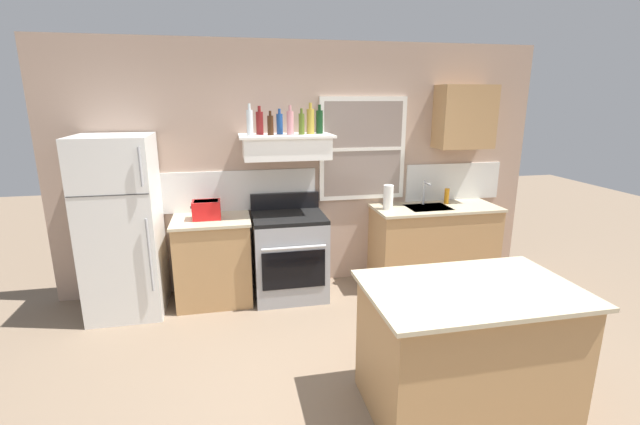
% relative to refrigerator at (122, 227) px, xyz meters
% --- Properties ---
extents(ground_plane, '(16.00, 16.00, 0.00)m').
position_rel_refrigerator_xyz_m(ground_plane, '(1.90, -1.84, -0.89)').
color(ground_plane, '#7A6651').
extents(back_wall, '(5.40, 0.11, 2.70)m').
position_rel_refrigerator_xyz_m(back_wall, '(1.93, 0.39, 0.46)').
color(back_wall, tan).
rests_on(back_wall, ground_plane).
extents(refrigerator, '(0.70, 0.72, 1.78)m').
position_rel_refrigerator_xyz_m(refrigerator, '(0.00, 0.00, 0.00)').
color(refrigerator, white).
rests_on(refrigerator, ground_plane).
extents(counter_left_of_stove, '(0.79, 0.63, 0.91)m').
position_rel_refrigerator_xyz_m(counter_left_of_stove, '(0.85, 0.06, -0.43)').
color(counter_left_of_stove, tan).
rests_on(counter_left_of_stove, ground_plane).
extents(toaster, '(0.30, 0.20, 0.19)m').
position_rel_refrigerator_xyz_m(toaster, '(0.81, 0.05, 0.12)').
color(toaster, red).
rests_on(toaster, counter_left_of_stove).
extents(stove_range, '(0.76, 0.69, 1.09)m').
position_rel_refrigerator_xyz_m(stove_range, '(1.65, 0.02, -0.42)').
color(stove_range, '#9EA0A5').
rests_on(stove_range, ground_plane).
extents(range_hood_shelf, '(0.96, 0.52, 0.24)m').
position_rel_refrigerator_xyz_m(range_hood_shelf, '(1.65, 0.12, 0.74)').
color(range_hood_shelf, white).
extents(bottle_clear_tall, '(0.06, 0.06, 0.31)m').
position_rel_refrigerator_xyz_m(bottle_clear_tall, '(1.29, 0.07, 0.99)').
color(bottle_clear_tall, silver).
rests_on(bottle_clear_tall, range_hood_shelf).
extents(bottle_red_label_wine, '(0.07, 0.07, 0.29)m').
position_rel_refrigerator_xyz_m(bottle_red_label_wine, '(1.39, 0.17, 0.98)').
color(bottle_red_label_wine, maroon).
rests_on(bottle_red_label_wine, range_hood_shelf).
extents(bottle_brown_stout, '(0.06, 0.06, 0.24)m').
position_rel_refrigerator_xyz_m(bottle_brown_stout, '(1.49, 0.08, 0.96)').
color(bottle_brown_stout, '#381E0F').
rests_on(bottle_brown_stout, range_hood_shelf).
extents(bottle_blue_liqueur, '(0.07, 0.07, 0.26)m').
position_rel_refrigerator_xyz_m(bottle_blue_liqueur, '(1.60, 0.18, 0.97)').
color(bottle_blue_liqueur, '#1E478C').
rests_on(bottle_blue_liqueur, range_hood_shelf).
extents(bottle_rose_pink, '(0.07, 0.07, 0.29)m').
position_rel_refrigerator_xyz_m(bottle_rose_pink, '(1.69, 0.09, 0.98)').
color(bottle_rose_pink, '#C67F84').
rests_on(bottle_rose_pink, range_hood_shelf).
extents(bottle_olive_oil_square, '(0.06, 0.06, 0.26)m').
position_rel_refrigerator_xyz_m(bottle_olive_oil_square, '(1.81, 0.09, 0.97)').
color(bottle_olive_oil_square, '#4C601E').
rests_on(bottle_olive_oil_square, range_hood_shelf).
extents(bottle_champagne_gold_foil, '(0.08, 0.08, 0.32)m').
position_rel_refrigerator_xyz_m(bottle_champagne_gold_foil, '(1.91, 0.15, 0.99)').
color(bottle_champagne_gold_foil, '#B29333').
rests_on(bottle_champagne_gold_foil, range_hood_shelf).
extents(bottle_dark_green_wine, '(0.07, 0.07, 0.30)m').
position_rel_refrigerator_xyz_m(bottle_dark_green_wine, '(2.01, 0.15, 0.98)').
color(bottle_dark_green_wine, '#143819').
rests_on(bottle_dark_green_wine, range_hood_shelf).
extents(counter_right_with_sink, '(1.43, 0.63, 0.91)m').
position_rel_refrigerator_xyz_m(counter_right_with_sink, '(3.35, 0.06, -0.43)').
color(counter_right_with_sink, tan).
rests_on(counter_right_with_sink, ground_plane).
extents(sink_faucet, '(0.03, 0.17, 0.28)m').
position_rel_refrigerator_xyz_m(sink_faucet, '(3.25, 0.16, 0.20)').
color(sink_faucet, silver).
rests_on(sink_faucet, counter_right_with_sink).
extents(paper_towel_roll, '(0.11, 0.11, 0.27)m').
position_rel_refrigerator_xyz_m(paper_towel_roll, '(2.77, 0.06, 0.16)').
color(paper_towel_roll, white).
rests_on(paper_towel_roll, counter_right_with_sink).
extents(dish_soap_bottle, '(0.06, 0.06, 0.18)m').
position_rel_refrigerator_xyz_m(dish_soap_bottle, '(3.53, 0.16, 0.11)').
color(dish_soap_bottle, orange).
rests_on(dish_soap_bottle, counter_right_with_sink).
extents(kitchen_island, '(1.40, 0.90, 0.91)m').
position_rel_refrigerator_xyz_m(kitchen_island, '(2.58, -2.03, -0.43)').
color(kitchen_island, tan).
rests_on(kitchen_island, ground_plane).
extents(upper_cabinet_right, '(0.64, 0.32, 0.70)m').
position_rel_refrigerator_xyz_m(upper_cabinet_right, '(3.70, 0.20, 1.01)').
color(upper_cabinet_right, tan).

